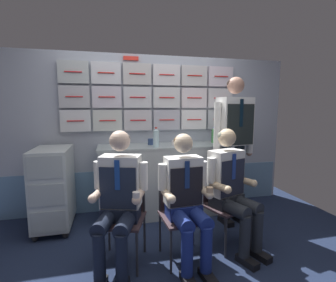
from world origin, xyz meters
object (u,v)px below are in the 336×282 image
object	(u,v)px
service_trolley	(53,186)
folding_chair_right	(220,195)
crew_member_center	(186,195)
water_bottle_tall	(214,135)
crew_member_left	(119,195)
crew_member_standing	(234,136)
crew_member_right	(232,184)
folding_chair_left	(124,207)
coffee_cup_spare	(174,143)
folding_chair_center	(180,204)

from	to	relation	value
service_trolley	folding_chair_right	size ratio (longest dim) A/B	1.18
crew_member_center	water_bottle_tall	bearing A→B (deg)	56.51
crew_member_left	water_bottle_tall	size ratio (longest dim) A/B	5.54
crew_member_center	crew_member_standing	size ratio (longest dim) A/B	0.67
crew_member_right	crew_member_standing	size ratio (longest dim) A/B	0.68
crew_member_center	crew_member_right	world-z (taller)	crew_member_right
folding_chair_left	crew_member_left	world-z (taller)	crew_member_left
folding_chair_left	folding_chair_right	world-z (taller)	same
folding_chair_right	water_bottle_tall	bearing A→B (deg)	70.70
water_bottle_tall	coffee_cup_spare	xyz separation A→B (m)	(-0.61, -0.08, -0.07)
crew_member_right	water_bottle_tall	size ratio (longest dim) A/B	5.49
coffee_cup_spare	crew_member_standing	bearing A→B (deg)	-33.31
folding_chair_left	folding_chair_center	size ratio (longest dim) A/B	1.00
crew_member_left	water_bottle_tall	xyz separation A→B (m)	(1.37, 1.10, 0.37)
crew_member_right	crew_member_standing	world-z (taller)	crew_member_standing
service_trolley	crew_member_standing	distance (m)	2.24
folding_chair_left	coffee_cup_spare	bearing A→B (deg)	50.53
crew_member_left	coffee_cup_spare	size ratio (longest dim) A/B	20.71
water_bottle_tall	coffee_cup_spare	size ratio (longest dim) A/B	3.74
crew_member_standing	folding_chair_right	bearing A→B (deg)	-132.67
water_bottle_tall	crew_member_left	bearing A→B (deg)	-141.34
crew_member_left	coffee_cup_spare	bearing A→B (deg)	53.16
crew_member_right	coffee_cup_spare	bearing A→B (deg)	110.43
crew_member_left	coffee_cup_spare	distance (m)	1.31
crew_member_left	folding_chair_right	world-z (taller)	crew_member_left
crew_member_right	crew_member_left	bearing A→B (deg)	-176.25
folding_chair_right	service_trolley	bearing A→B (deg)	158.85
service_trolley	folding_chair_left	bearing A→B (deg)	-44.69
crew_member_center	crew_member_left	bearing A→B (deg)	172.67
folding_chair_center	water_bottle_tall	xyz separation A→B (m)	(0.79, 1.01, 0.55)
folding_chair_left	crew_member_center	distance (m)	0.61
coffee_cup_spare	crew_member_left	bearing A→B (deg)	-126.84
folding_chair_left	crew_member_standing	size ratio (longest dim) A/B	0.46
crew_member_center	coffee_cup_spare	bearing A→B (deg)	81.18
crew_member_left	crew_member_standing	bearing A→B (deg)	22.98
crew_member_left	crew_member_center	xyz separation A→B (m)	(0.60, -0.08, -0.02)
service_trolley	folding_chair_center	bearing A→B (deg)	-32.46
folding_chair_left	water_bottle_tall	bearing A→B (deg)	35.56
service_trolley	crew_member_left	xyz separation A→B (m)	(0.73, -0.92, 0.16)
folding_chair_right	water_bottle_tall	distance (m)	1.08
crew_member_standing	water_bottle_tall	xyz separation A→B (m)	(-0.04, 0.50, -0.05)
service_trolley	crew_member_center	world-z (taller)	crew_member_center
crew_member_right	crew_member_standing	bearing A→B (deg)	60.96
folding_chair_center	crew_member_standing	distance (m)	1.14
service_trolley	crew_member_left	size ratio (longest dim) A/B	0.78
folding_chair_left	folding_chair_right	bearing A→B (deg)	4.08
folding_chair_left	coffee_cup_spare	size ratio (longest dim) A/B	13.81
crew_member_left	folding_chair_right	bearing A→B (deg)	11.91
crew_member_center	folding_chair_left	bearing A→B (deg)	157.26
service_trolley	crew_member_left	world-z (taller)	crew_member_left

